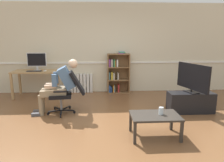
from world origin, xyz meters
The scene contains 14 objects.
ground_plane centered at (0.00, 0.00, 0.00)m, with size 18.00×18.00×0.00m, color brown.
back_wall centered at (0.00, 2.65, 1.35)m, with size 12.00×0.13×2.70m.
computer_desk centered at (-1.96, 2.15, 0.65)m, with size 1.21×0.64×0.76m.
imac_monitor centered at (-1.92, 2.23, 1.04)m, with size 0.55×0.14×0.50m.
keyboard centered at (-1.94, 2.01, 0.77)m, with size 0.39×0.12×0.02m, color black.
computer_mouse centered at (-1.65, 2.03, 0.77)m, with size 0.06×0.10×0.03m, color white.
bookshelf centered at (0.40, 2.44, 0.61)m, with size 0.67×0.30×1.28m.
radiator centered at (-0.81, 2.54, 0.29)m, with size 0.89×0.08×0.58m.
office_chair centered at (-0.83, 0.78, 0.52)m, with size 0.86×0.63×0.95m.
person_seated centered at (-1.02, 0.76, 0.65)m, with size 1.03×0.42×1.21m.
tv_stand centered at (1.92, 0.64, 0.23)m, with size 1.01×0.37×0.46m.
tv_screen centered at (1.92, 0.64, 0.80)m, with size 0.29×0.97×0.64m.
coffee_table centered at (0.80, -0.47, 0.34)m, with size 0.81×0.52×0.39m.
drinking_glass centered at (0.90, -0.45, 0.45)m, with size 0.08×0.08×0.12m, color silver.
Camera 1 is at (-0.11, -3.59, 1.63)m, focal length 32.14 mm.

